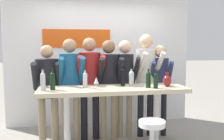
# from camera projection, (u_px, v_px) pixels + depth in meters

# --- Properties ---
(back_wall) EXTENTS (3.77, 0.12, 2.59)m
(back_wall) POSITION_uv_depth(u_px,v_px,m) (100.00, 61.00, 5.15)
(back_wall) COLOR white
(back_wall) RESTS_ON ground_plane
(tasting_table) EXTENTS (2.17, 0.64, 1.01)m
(tasting_table) POSITION_uv_depth(u_px,v_px,m) (113.00, 98.00, 3.68)
(tasting_table) COLOR beige
(tasting_table) RESTS_ON ground_plane
(bar_stool) EXTENTS (0.36, 0.36, 0.68)m
(bar_stool) POSITION_uv_depth(u_px,v_px,m) (152.00, 138.00, 3.18)
(bar_stool) COLOR silver
(bar_stool) RESTS_ON ground_plane
(person_far_left) EXTENTS (0.47, 0.55, 1.64)m
(person_far_left) POSITION_uv_depth(u_px,v_px,m) (48.00, 83.00, 4.10)
(person_far_left) COLOR gray
(person_far_left) RESTS_ON ground_plane
(person_left) EXTENTS (0.45, 0.57, 1.74)m
(person_left) POSITION_uv_depth(u_px,v_px,m) (70.00, 79.00, 4.12)
(person_left) COLOR gray
(person_left) RESTS_ON ground_plane
(person_center_left) EXTENTS (0.45, 0.56, 1.76)m
(person_center_left) POSITION_uv_depth(u_px,v_px,m) (90.00, 77.00, 4.23)
(person_center_left) COLOR black
(person_center_left) RESTS_ON ground_plane
(person_center) EXTENTS (0.40, 0.52, 1.72)m
(person_center) POSITION_uv_depth(u_px,v_px,m) (109.00, 78.00, 4.23)
(person_center) COLOR gray
(person_center) RESTS_ON ground_plane
(person_center_right) EXTENTS (0.37, 0.51, 1.72)m
(person_center_right) POSITION_uv_depth(u_px,v_px,m) (125.00, 77.00, 4.34)
(person_center_right) COLOR gray
(person_center_right) RESTS_ON ground_plane
(person_right) EXTENTS (0.44, 0.58, 1.82)m
(person_right) POSITION_uv_depth(u_px,v_px,m) (146.00, 73.00, 4.39)
(person_right) COLOR black
(person_right) RESTS_ON ground_plane
(person_far_right) EXTENTS (0.43, 0.54, 1.63)m
(person_far_right) POSITION_uv_depth(u_px,v_px,m) (160.00, 80.00, 4.43)
(person_far_right) COLOR black
(person_far_right) RESTS_ON ground_plane
(wine_bottle_0) EXTENTS (0.07, 0.07, 0.33)m
(wine_bottle_0) POSITION_uv_depth(u_px,v_px,m) (123.00, 76.00, 3.80)
(wine_bottle_0) COLOR black
(wine_bottle_0) RESTS_ON tasting_table
(wine_bottle_1) EXTENTS (0.07, 0.07, 0.28)m
(wine_bottle_1) POSITION_uv_depth(u_px,v_px,m) (148.00, 79.00, 3.65)
(wine_bottle_1) COLOR black
(wine_bottle_1) RESTS_ON tasting_table
(wine_bottle_2) EXTENTS (0.06, 0.06, 0.27)m
(wine_bottle_2) POSITION_uv_depth(u_px,v_px,m) (156.00, 80.00, 3.60)
(wine_bottle_2) COLOR black
(wine_bottle_2) RESTS_ON tasting_table
(wine_bottle_3) EXTENTS (0.08, 0.08, 0.27)m
(wine_bottle_3) POSITION_uv_depth(u_px,v_px,m) (131.00, 78.00, 3.80)
(wine_bottle_3) COLOR #B7BCC1
(wine_bottle_3) RESTS_ON tasting_table
(wine_bottle_4) EXTENTS (0.07, 0.07, 0.30)m
(wine_bottle_4) POSITION_uv_depth(u_px,v_px,m) (53.00, 80.00, 3.47)
(wine_bottle_4) COLOR black
(wine_bottle_4) RESTS_ON tasting_table
(wine_bottle_5) EXTENTS (0.07, 0.07, 0.27)m
(wine_bottle_5) POSITION_uv_depth(u_px,v_px,m) (85.00, 79.00, 3.66)
(wine_bottle_5) COLOR #B7BCC1
(wine_bottle_5) RESTS_ON tasting_table
(wine_bottle_6) EXTENTS (0.07, 0.07, 0.31)m
(wine_bottle_6) POSITION_uv_depth(u_px,v_px,m) (43.00, 81.00, 3.40)
(wine_bottle_6) COLOR #B7BCC1
(wine_bottle_6) RESTS_ON tasting_table
(wine_glass_0) EXTENTS (0.07, 0.07, 0.18)m
(wine_glass_0) POSITION_uv_depth(u_px,v_px,m) (96.00, 81.00, 3.48)
(wine_glass_0) COLOR silver
(wine_glass_0) RESTS_ON tasting_table
(decorative_vase) EXTENTS (0.13, 0.13, 0.22)m
(decorative_vase) POSITION_uv_depth(u_px,v_px,m) (167.00, 81.00, 3.76)
(decorative_vase) COLOR maroon
(decorative_vase) RESTS_ON tasting_table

